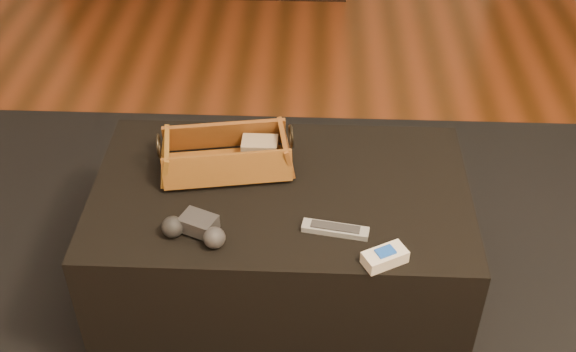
{
  "coord_description": "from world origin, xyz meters",
  "views": [
    {
      "loc": [
        -0.11,
        -1.21,
        1.66
      ],
      "look_at": [
        -0.17,
        0.23,
        0.49
      ],
      "focal_mm": 45.0,
      "sensor_mm": 36.0,
      "label": 1
    }
  ],
  "objects_px": {
    "wicker_basket": "(226,156)",
    "tv_remote": "(220,165)",
    "silver_remote": "(335,229)",
    "cream_gadget": "(385,257)",
    "game_controller": "(195,229)",
    "ottoman": "(281,245)"
  },
  "relations": [
    {
      "from": "ottoman",
      "to": "cream_gadget",
      "type": "distance_m",
      "value": 0.43
    },
    {
      "from": "ottoman",
      "to": "game_controller",
      "type": "distance_m",
      "value": 0.36
    },
    {
      "from": "wicker_basket",
      "to": "silver_remote",
      "type": "xyz_separation_m",
      "value": [
        0.29,
        -0.24,
        -0.03
      ]
    },
    {
      "from": "wicker_basket",
      "to": "cream_gadget",
      "type": "bearing_deg",
      "value": -39.76
    },
    {
      "from": "silver_remote",
      "to": "cream_gadget",
      "type": "distance_m",
      "value": 0.15
    },
    {
      "from": "game_controller",
      "to": "silver_remote",
      "type": "height_order",
      "value": "game_controller"
    },
    {
      "from": "wicker_basket",
      "to": "game_controller",
      "type": "xyz_separation_m",
      "value": [
        -0.05,
        -0.27,
        -0.01
      ]
    },
    {
      "from": "tv_remote",
      "to": "ottoman",
      "type": "bearing_deg",
      "value": -36.8
    },
    {
      "from": "cream_gadget",
      "to": "game_controller",
      "type": "bearing_deg",
      "value": 171.69
    },
    {
      "from": "wicker_basket",
      "to": "silver_remote",
      "type": "distance_m",
      "value": 0.38
    },
    {
      "from": "cream_gadget",
      "to": "ottoman",
      "type": "bearing_deg",
      "value": 134.84
    },
    {
      "from": "ottoman",
      "to": "wicker_basket",
      "type": "height_order",
      "value": "wicker_basket"
    },
    {
      "from": "ottoman",
      "to": "tv_remote",
      "type": "height_order",
      "value": "tv_remote"
    },
    {
      "from": "game_controller",
      "to": "cream_gadget",
      "type": "height_order",
      "value": "game_controller"
    },
    {
      "from": "silver_remote",
      "to": "tv_remote",
      "type": "bearing_deg",
      "value": 143.94
    },
    {
      "from": "tv_remote",
      "to": "cream_gadget",
      "type": "xyz_separation_m",
      "value": [
        0.42,
        -0.32,
        -0.01
      ]
    },
    {
      "from": "silver_remote",
      "to": "cream_gadget",
      "type": "xyz_separation_m",
      "value": [
        0.11,
        -0.1,
        0.01
      ]
    },
    {
      "from": "ottoman",
      "to": "cream_gadget",
      "type": "xyz_separation_m",
      "value": [
        0.26,
        -0.26,
        0.23
      ]
    },
    {
      "from": "ottoman",
      "to": "cream_gadget",
      "type": "bearing_deg",
      "value": -45.16
    },
    {
      "from": "wicker_basket",
      "to": "game_controller",
      "type": "bearing_deg",
      "value": -99.62
    },
    {
      "from": "wicker_basket",
      "to": "tv_remote",
      "type": "bearing_deg",
      "value": -133.66
    },
    {
      "from": "ottoman",
      "to": "tv_remote",
      "type": "distance_m",
      "value": 0.29
    }
  ]
}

